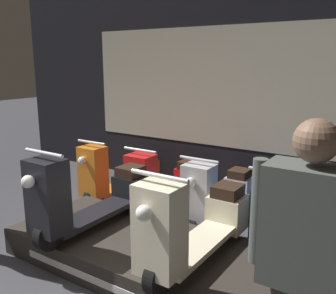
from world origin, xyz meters
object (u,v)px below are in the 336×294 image
(person_right_browsing, at_px, (306,251))
(scooter_backrow_2, at_px, (218,195))
(scooter_display_left, at_px, (90,197))
(scooter_backrow_0, at_px, (118,174))
(scooter_display_right, at_px, (195,225))
(scooter_backrow_3, at_px, (284,208))
(scooter_backrow_1, at_px, (164,183))

(person_right_browsing, bearing_deg, scooter_backrow_2, 125.19)
(scooter_display_left, distance_m, scooter_backrow_0, 1.67)
(scooter_display_right, height_order, scooter_backrow_2, scooter_display_right)
(scooter_display_left, height_order, scooter_backrow_3, scooter_display_left)
(scooter_display_right, xyz_separation_m, scooter_backrow_0, (-2.04, 1.41, -0.27))
(scooter_display_left, xyz_separation_m, scooter_backrow_2, (0.73, 1.41, -0.27))
(scooter_backrow_0, bearing_deg, scooter_backrow_2, 0.00)
(scooter_display_right, height_order, person_right_browsing, person_right_browsing)
(scooter_backrow_2, bearing_deg, scooter_display_right, -72.01)
(scooter_backrow_1, relative_size, person_right_browsing, 0.94)
(scooter_display_right, bearing_deg, scooter_backrow_1, 131.53)
(scooter_display_left, bearing_deg, scooter_backrow_0, 121.11)
(scooter_display_right, height_order, scooter_backrow_1, scooter_display_right)
(scooter_backrow_0, distance_m, scooter_backrow_3, 2.38)
(scooter_backrow_2, bearing_deg, scooter_backrow_3, 0.00)
(scooter_display_left, relative_size, scooter_backrow_2, 1.00)
(scooter_backrow_2, bearing_deg, scooter_display_left, -117.41)
(scooter_backrow_0, relative_size, scooter_backrow_2, 1.00)
(scooter_backrow_0, bearing_deg, scooter_display_right, -34.65)
(scooter_display_left, bearing_deg, scooter_display_right, 0.00)
(scooter_display_right, distance_m, scooter_backrow_1, 1.91)
(person_right_browsing, bearing_deg, scooter_backrow_1, 137.25)
(scooter_backrow_3, distance_m, person_right_browsing, 2.31)
(scooter_backrow_0, distance_m, scooter_backrow_2, 1.59)
(scooter_display_left, xyz_separation_m, scooter_backrow_1, (-0.06, 1.41, -0.27))
(scooter_backrow_0, xyz_separation_m, scooter_backrow_1, (0.79, 0.00, 0.00))
(scooter_backrow_3, bearing_deg, person_right_browsing, -71.83)
(scooter_display_left, distance_m, scooter_backrow_2, 1.61)
(scooter_display_right, relative_size, scooter_backrow_0, 1.00)
(person_right_browsing, bearing_deg, scooter_display_right, 146.02)
(scooter_display_right, height_order, scooter_backrow_0, scooter_display_right)
(scooter_backrow_0, xyz_separation_m, person_right_browsing, (3.07, -2.10, 0.65))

